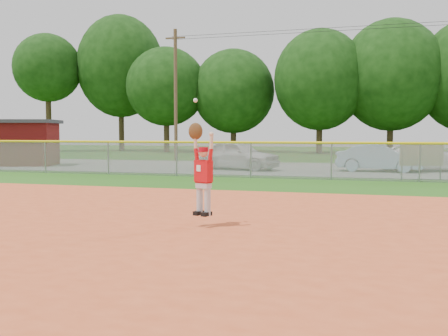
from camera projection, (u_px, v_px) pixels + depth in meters
The scene contains 12 objects.
ground at pixel (156, 216), 11.43m from camera, with size 120.00×120.00×0.00m, color #225312.
clay_infield at pixel (85, 242), 8.54m from camera, with size 24.00×16.00×0.04m, color #CC4C25.
parking_strip at pixel (275, 168), 26.79m from camera, with size 44.00×10.00×0.03m, color slate.
car_white_a at pixel (237, 155), 25.44m from camera, with size 1.76×4.38×1.49m, color silver.
car_blue at pixel (379, 158), 24.07m from camera, with size 1.40×4.01×1.32m, color #8FB8D5.
car_white_b at pixel (429, 157), 24.49m from camera, with size 2.27×4.93×1.37m, color white.
utility_shed at pixel (26, 142), 28.70m from camera, with size 4.19×3.67×2.65m.
sponsor_sign at pixel (421, 155), 19.89m from camera, with size 1.69×0.51×1.55m.
outfield_fence at pixel (251, 157), 20.97m from camera, with size 40.06×0.10×1.55m.
power_lines at pixel (307, 90), 31.96m from camera, with size 19.40×0.24×9.00m.
tree_line at pixel (325, 73), 47.05m from camera, with size 62.37×13.00×14.43m.
ballplayer at pixel (202, 170), 9.83m from camera, with size 0.60×0.39×2.31m.
Camera 1 is at (4.57, -10.48, 1.89)m, focal length 40.00 mm.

